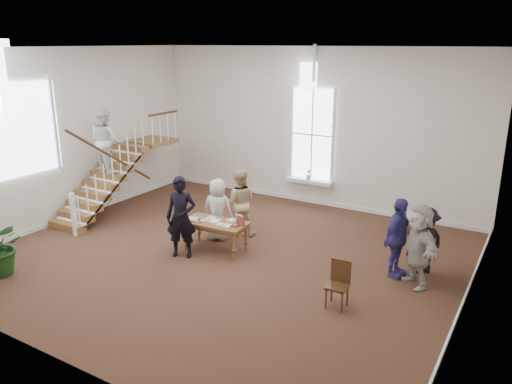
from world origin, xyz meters
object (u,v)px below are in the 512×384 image
Objects in this scene: woman_cluster_a at (397,238)px; woman_cluster_b at (425,241)px; police_officer at (181,217)px; side_chair at (339,281)px; library_table at (216,225)px; woman_cluster_c at (418,246)px; elderly_woman at (218,209)px; person_yellow at (240,202)px.

woman_cluster_b is at bearing -34.11° from woman_cluster_a.
police_officer is 2.12× the size of side_chair.
library_table is 4.54m from woman_cluster_b.
woman_cluster_c is at bearing -8.15° from police_officer.
elderly_woman is 0.59m from person_yellow.
library_table is 3.48m from side_chair.
library_table is at bearing 32.20° from police_officer.
woman_cluster_a reaches higher than side_chair.
police_officer reaches higher than woman_cluster_c.
library_table is 0.91× the size of person_yellow.
police_officer is 3.85m from side_chair.
elderly_woman is 0.90× the size of person_yellow.
library_table is 0.92× the size of woman_cluster_a.
person_yellow is at bearing 89.29° from library_table.
police_officer is at bearing -128.58° from library_table.
woman_cluster_b is at bearing -1.18° from police_officer.
woman_cluster_b is (0.45, 0.45, -0.12)m from woman_cluster_a.
library_table is at bearing 112.80° from woman_cluster_a.
side_chair is (3.81, -0.26, -0.44)m from police_officer.
side_chair is (3.36, -0.91, -0.14)m from library_table.
side_chair is (3.71, -1.51, -0.28)m from elderly_woman.
person_yellow reaches higher than woman_cluster_c.
woman_cluster_c is (4.72, 0.01, 0.08)m from elderly_woman.
library_table is 1.12m from person_yellow.
elderly_woman reaches higher than woman_cluster_b.
woman_cluster_a is (4.36, 1.46, -0.09)m from police_officer.
library_table is at bearing 162.29° from side_chair.
woman_cluster_c reaches higher than woman_cluster_a.
elderly_woman is at bearing -52.51° from woman_cluster_b.
person_yellow is 1.18× the size of woman_cluster_b.
police_officer is at bearing -38.84° from woman_cluster_b.
woman_cluster_a is 0.50m from woman_cluster_c.
police_officer is 1.26m from elderly_woman.
elderly_woman is at bearing -133.66° from woman_cluster_c.
woman_cluster_b is at bearing 12.53° from library_table.
woman_cluster_b is 2.40m from side_chair.
woman_cluster_a is (3.91, 0.81, 0.22)m from library_table.
police_officer is 4.60m from woman_cluster_a.
woman_cluster_c reaches higher than elderly_woman.
person_yellow is 4.42m from woman_cluster_b.
side_chair is (-1.00, -1.52, -0.36)m from woman_cluster_c.
police_officer is 5.19m from woman_cluster_b.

